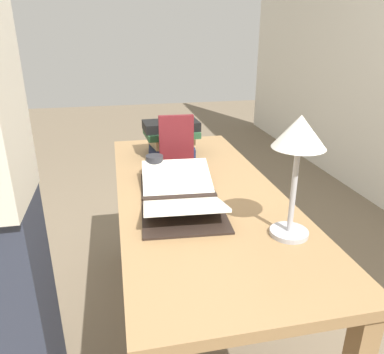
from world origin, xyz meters
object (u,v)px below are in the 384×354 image
open_book (180,195)px  coffee_mug (154,166)px  book_stack_tall (171,138)px  reading_lamp (299,143)px  book_standing_upright (176,141)px

open_book → coffee_mug: bearing=-161.6°
open_book → book_stack_tall: book_stack_tall is taller
reading_lamp → coffee_mug: 0.75m
reading_lamp → open_book: bearing=-137.8°
book_standing_upright → book_stack_tall: bearing=-178.8°
book_stack_tall → coffee_mug: bearing=-21.9°
open_book → coffee_mug: size_ratio=5.80×
coffee_mug → reading_lamp: bearing=31.4°
book_standing_upright → coffee_mug: book_standing_upright is taller
book_standing_upright → reading_lamp: bearing=21.6°
book_stack_tall → reading_lamp: bearing=14.8°
book_stack_tall → coffee_mug: (0.32, -0.13, -0.04)m
book_stack_tall → book_standing_upright: size_ratio=1.17×
book_standing_upright → coffee_mug: (0.12, -0.12, -0.08)m
book_standing_upright → coffee_mug: 0.19m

